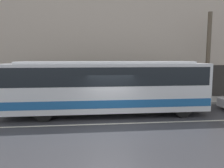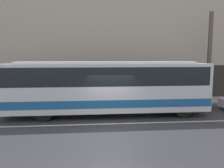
# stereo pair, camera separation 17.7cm
# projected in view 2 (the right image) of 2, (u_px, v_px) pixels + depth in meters

# --- Properties ---
(ground_plane) EXTENTS (60.00, 60.00, 0.00)m
(ground_plane) POSITION_uv_depth(u_px,v_px,m) (112.00, 124.00, 11.39)
(ground_plane) COLOR #333338
(sidewalk) EXTENTS (60.00, 2.42, 0.14)m
(sidewalk) POSITION_uv_depth(u_px,v_px,m) (106.00, 102.00, 16.53)
(sidewalk) COLOR #A09E99
(sidewalk) RESTS_ON ground_plane
(building_facade) EXTENTS (60.00, 0.35, 11.24)m
(building_facade) POSITION_uv_depth(u_px,v_px,m) (104.00, 32.00, 17.21)
(building_facade) COLOR #B7A899
(building_facade) RESTS_ON ground_plane
(lane_stripe) EXTENTS (54.00, 0.14, 0.01)m
(lane_stripe) POSITION_uv_depth(u_px,v_px,m) (112.00, 124.00, 11.39)
(lane_stripe) COLOR beige
(lane_stripe) RESTS_ON ground_plane
(transit_bus) EXTENTS (11.85, 2.56, 3.22)m
(transit_bus) POSITION_uv_depth(u_px,v_px,m) (107.00, 85.00, 13.06)
(transit_bus) COLOR silver
(transit_bus) RESTS_ON ground_plane
(utility_pole_near) EXTENTS (0.31, 0.31, 6.65)m
(utility_pole_near) POSITION_uv_depth(u_px,v_px,m) (209.00, 57.00, 16.40)
(utility_pole_near) COLOR brown
(utility_pole_near) RESTS_ON sidewalk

